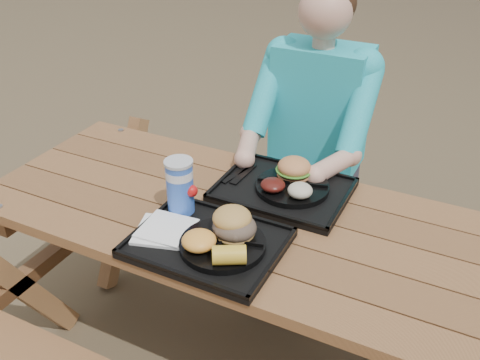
% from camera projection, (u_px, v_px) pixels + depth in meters
% --- Properties ---
extents(picnic_table, '(1.80, 1.49, 0.75)m').
position_uv_depth(picnic_table, '(240.00, 297.00, 1.98)').
color(picnic_table, '#999999').
rests_on(picnic_table, ground).
extents(tray_near, '(0.45, 0.35, 0.02)m').
position_uv_depth(tray_near, '(208.00, 244.00, 1.63)').
color(tray_near, black).
rests_on(tray_near, picnic_table).
extents(tray_far, '(0.45, 0.35, 0.02)m').
position_uv_depth(tray_far, '(283.00, 191.00, 1.89)').
color(tray_far, black).
rests_on(tray_far, picnic_table).
extents(plate_near, '(0.26, 0.26, 0.02)m').
position_uv_depth(plate_near, '(223.00, 244.00, 1.59)').
color(plate_near, black).
rests_on(plate_near, tray_near).
extents(plate_far, '(0.26, 0.26, 0.02)m').
position_uv_depth(plate_far, '(292.00, 187.00, 1.88)').
color(plate_far, black).
rests_on(plate_far, tray_far).
extents(napkin_stack, '(0.20, 0.20, 0.02)m').
position_uv_depth(napkin_stack, '(162.00, 230.00, 1.66)').
color(napkin_stack, white).
rests_on(napkin_stack, tray_near).
extents(soda_cup, '(0.09, 0.09, 0.18)m').
position_uv_depth(soda_cup, '(180.00, 188.00, 1.72)').
color(soda_cup, blue).
rests_on(soda_cup, tray_near).
extents(condiment_bbq, '(0.05, 0.05, 0.03)m').
position_uv_depth(condiment_bbq, '(229.00, 216.00, 1.71)').
color(condiment_bbq, black).
rests_on(condiment_bbq, tray_near).
extents(condiment_mustard, '(0.05, 0.05, 0.03)m').
position_uv_depth(condiment_mustard, '(245.00, 222.00, 1.69)').
color(condiment_mustard, '#EEA61A').
rests_on(condiment_mustard, tray_near).
extents(sandwich, '(0.13, 0.13, 0.13)m').
position_uv_depth(sandwich, '(234.00, 216.00, 1.59)').
color(sandwich, '#C59045').
rests_on(sandwich, plate_near).
extents(mac_cheese, '(0.10, 0.10, 0.05)m').
position_uv_depth(mac_cheese, '(199.00, 241.00, 1.55)').
color(mac_cheese, '#FFB243').
rests_on(mac_cheese, plate_near).
extents(corn_cob, '(0.13, 0.13, 0.06)m').
position_uv_depth(corn_cob, '(229.00, 255.00, 1.49)').
color(corn_cob, yellow).
rests_on(corn_cob, plate_near).
extents(cutlery_far, '(0.03, 0.16, 0.01)m').
position_uv_depth(cutlery_far, '(243.00, 174.00, 1.96)').
color(cutlery_far, black).
rests_on(cutlery_far, tray_far).
extents(burger, '(0.12, 0.12, 0.11)m').
position_uv_depth(burger, '(294.00, 163.00, 1.89)').
color(burger, '#D2834A').
rests_on(burger, plate_far).
extents(baked_beans, '(0.09, 0.09, 0.04)m').
position_uv_depth(baked_beans, '(273.00, 185.00, 1.83)').
color(baked_beans, '#4E140F').
rests_on(baked_beans, plate_far).
extents(potato_salad, '(0.08, 0.08, 0.05)m').
position_uv_depth(potato_salad, '(300.00, 190.00, 1.79)').
color(potato_salad, beige).
rests_on(potato_salad, plate_far).
extents(diner, '(0.48, 0.84, 1.28)m').
position_uv_depth(diner, '(314.00, 156.00, 2.37)').
color(diner, '#19AAB3').
rests_on(diner, ground).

